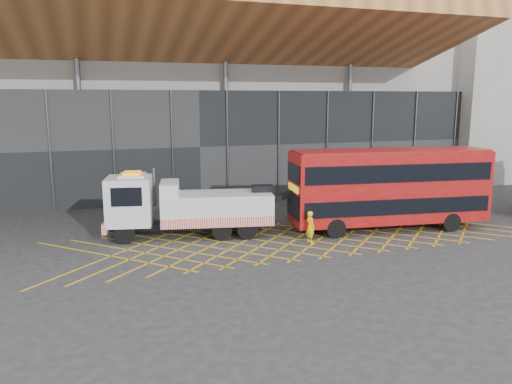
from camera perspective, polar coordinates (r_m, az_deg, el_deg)
name	(u,v)px	position (r m, az deg, el deg)	size (l,w,h in m)	color
ground_plane	(209,247)	(25.59, -5.37, -6.27)	(120.00, 120.00, 0.00)	#272729
road_markings	(310,237)	(27.31, 6.20, -5.18)	(27.96, 7.16, 0.01)	gold
construction_building	(180,79)	(42.94, -8.66, 12.60)	(55.00, 23.97, 18.00)	gray
east_building	(493,71)	(54.72, 25.49, 12.33)	(15.00, 12.00, 20.00)	gray
recovery_truck	(184,206)	(27.25, -8.21, -1.60)	(10.58, 4.13, 3.67)	black
bus_towed	(389,185)	(29.32, 15.01, 0.73)	(11.56, 3.95, 4.61)	maroon
worker	(310,227)	(26.23, 6.23, -3.97)	(0.61, 0.40, 1.67)	yellow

